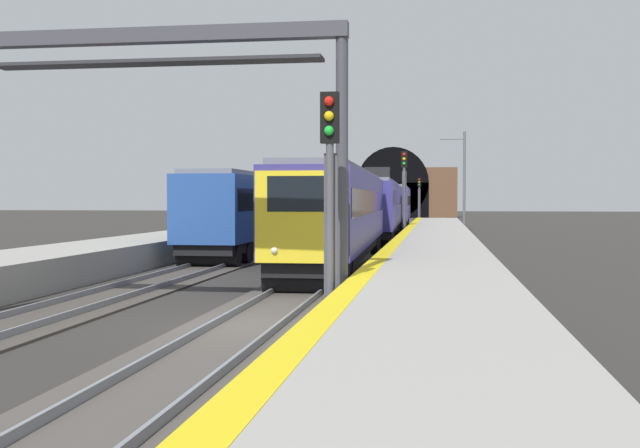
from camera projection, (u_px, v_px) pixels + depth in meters
The scene contains 13 objects.
ground_plane at pixel (251, 328), 16.99m from camera, with size 320.00×320.00×0.00m, color #302D2B.
platform_right at pixel (432, 308), 16.39m from camera, with size 112.00×3.67×1.03m, color #9E9B93.
platform_right_edge_strip at pixel (356, 281), 16.61m from camera, with size 112.00×0.50×0.01m, color yellow.
track_main_line at pixel (251, 326), 16.98m from camera, with size 160.00×2.92×0.21m.
track_adjacent_line at pixel (30, 320), 17.74m from camera, with size 160.00×2.70×0.21m.
train_main_approaching at pixel (377, 207), 51.86m from camera, with size 61.09×3.20×4.85m.
train_adjacent_platform at pixel (296, 206), 50.85m from camera, with size 40.76×2.92×4.87m.
railway_signal_near at pixel (330, 187), 16.22m from camera, with size 0.39×0.38×4.98m.
railway_signal_mid at pixel (404, 187), 51.36m from camera, with size 0.39×0.38×5.88m.
railway_signal_far at pixel (419, 195), 92.09m from camera, with size 0.39×0.38×5.22m.
overhead_signal_gantry at pixel (155, 97), 18.34m from camera, with size 0.70×9.08×6.76m.
tunnel_portal at pixel (393, 193), 115.57m from camera, with size 3.05×18.54×10.38m.
catenary_mast_near at pixel (464, 181), 64.84m from camera, with size 0.22×2.12×8.31m.
Camera 1 is at (-16.49, -4.00, 2.79)m, focal length 44.15 mm.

